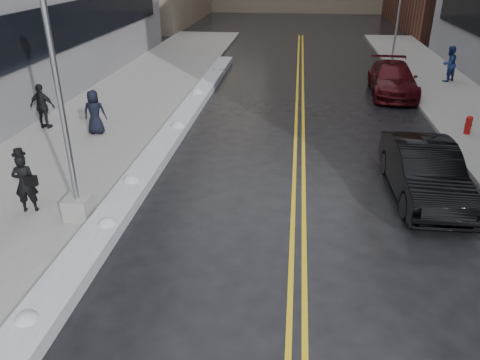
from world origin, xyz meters
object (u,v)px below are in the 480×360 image
(lamppost, at_px, (66,133))
(pedestrian_c, at_px, (95,112))
(traffic_signal, at_px, (399,8))
(pedestrian_fedora, at_px, (25,183))
(pedestrian_d, at_px, (43,106))
(pedestrian_east, at_px, (449,64))
(fire_hydrant, at_px, (469,124))
(car_black, at_px, (424,171))
(car_maroon, at_px, (393,79))

(lamppost, xyz_separation_m, pedestrian_c, (-2.09, 6.30, -1.52))
(traffic_signal, xyz_separation_m, pedestrian_fedora, (-13.31, -21.78, -2.43))
(pedestrian_c, height_order, pedestrian_d, pedestrian_d)
(pedestrian_fedora, distance_m, pedestrian_c, 6.11)
(pedestrian_d, height_order, pedestrian_east, pedestrian_east)
(fire_hydrant, relative_size, traffic_signal, 0.12)
(traffic_signal, bearing_deg, pedestrian_fedora, -121.43)
(traffic_signal, xyz_separation_m, car_black, (-2.42, -19.34, -2.59))
(pedestrian_fedora, bearing_deg, pedestrian_c, -100.49)
(pedestrian_fedora, relative_size, pedestrian_east, 0.87)
(pedestrian_fedora, height_order, car_maroon, pedestrian_fedora)
(fire_hydrant, distance_m, pedestrian_d, 16.75)
(traffic_signal, relative_size, car_maroon, 1.13)
(traffic_signal, relative_size, pedestrian_east, 3.16)
(pedestrian_d, bearing_deg, pedestrian_fedora, 119.21)
(fire_hydrant, height_order, pedestrian_d, pedestrian_d)
(traffic_signal, distance_m, pedestrian_east, 6.16)
(fire_hydrant, xyz_separation_m, car_black, (-2.92, -5.34, 0.26))
(fire_hydrant, distance_m, pedestrian_east, 8.80)
(pedestrian_c, relative_size, pedestrian_east, 0.91)
(pedestrian_c, bearing_deg, fire_hydrant, 178.71)
(lamppost, height_order, traffic_signal, lamppost)
(car_maroon, bearing_deg, pedestrian_c, -145.35)
(fire_hydrant, xyz_separation_m, traffic_signal, (-0.50, 14.00, 2.85))
(pedestrian_east, bearing_deg, pedestrian_d, -9.81)
(lamppost, relative_size, pedestrian_east, 4.02)
(car_maroon, bearing_deg, fire_hydrant, -70.37)
(traffic_signal, distance_m, pedestrian_c, 21.09)
(car_black, bearing_deg, traffic_signal, 81.14)
(traffic_signal, height_order, car_maroon, traffic_signal)
(pedestrian_d, bearing_deg, pedestrian_east, -146.04)
(fire_hydrant, xyz_separation_m, pedestrian_fedora, (-13.81, -7.78, 0.43))
(pedestrian_c, bearing_deg, lamppost, 100.30)
(traffic_signal, height_order, pedestrian_east, traffic_signal)
(pedestrian_c, bearing_deg, car_maroon, -156.05)
(lamppost, relative_size, car_maroon, 1.43)
(lamppost, xyz_separation_m, pedestrian_d, (-4.39, 6.68, -1.49))
(lamppost, relative_size, car_black, 1.56)
(lamppost, height_order, pedestrian_fedora, lamppost)
(lamppost, xyz_separation_m, car_maroon, (10.44, 14.12, -1.76))
(pedestrian_east, xyz_separation_m, car_black, (-4.43, -13.98, -0.29))
(pedestrian_fedora, bearing_deg, pedestrian_east, -148.86)
(pedestrian_fedora, xyz_separation_m, pedestrian_d, (-2.87, 6.46, 0.07))
(lamppost, xyz_separation_m, fire_hydrant, (12.30, 8.00, -1.98))
(lamppost, height_order, pedestrian_east, lamppost)
(pedestrian_d, height_order, car_maroon, pedestrian_d)
(lamppost, distance_m, pedestrian_d, 8.13)
(fire_hydrant, xyz_separation_m, pedestrian_east, (1.51, 8.65, 0.55))
(pedestrian_east, height_order, car_black, pedestrian_east)
(lamppost, height_order, car_black, lamppost)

